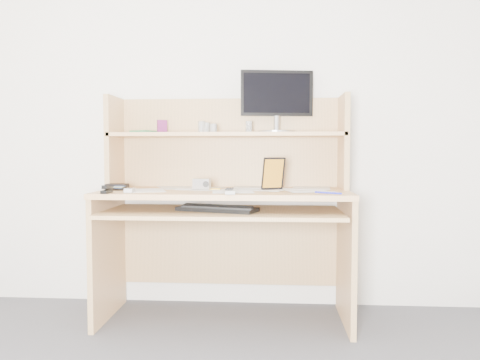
# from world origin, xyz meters

# --- Properties ---
(back_wall) EXTENTS (3.60, 0.04, 2.50)m
(back_wall) POSITION_xyz_m (0.00, 1.80, 1.25)
(back_wall) COLOR silver
(back_wall) RESTS_ON floor
(desk) EXTENTS (1.40, 0.70, 1.30)m
(desk) POSITION_xyz_m (0.00, 1.56, 0.69)
(desk) COLOR tan
(desk) RESTS_ON floor
(paper_clutter) EXTENTS (1.32, 0.54, 0.01)m
(paper_clutter) POSITION_xyz_m (0.00, 1.48, 0.75)
(paper_clutter) COLOR silver
(paper_clutter) RESTS_ON desk
(keyboard) EXTENTS (0.46, 0.28, 0.03)m
(keyboard) POSITION_xyz_m (-0.02, 1.32, 0.66)
(keyboard) COLOR black
(keyboard) RESTS_ON desk
(tv_remote) EXTENTS (0.07, 0.18, 0.02)m
(tv_remote) POSITION_xyz_m (0.05, 1.22, 0.76)
(tv_remote) COLOR gray
(tv_remote) RESTS_ON paper_clutter
(flip_phone) EXTENTS (0.05, 0.09, 0.02)m
(flip_phone) POSITION_xyz_m (-0.49, 1.29, 0.77)
(flip_phone) COLOR #AAAAAC
(flip_phone) RESTS_ON paper_clutter
(stapler) EXTENTS (0.04, 0.12, 0.04)m
(stapler) POSITION_xyz_m (-0.60, 1.23, 0.77)
(stapler) COLOR black
(stapler) RESTS_ON paper_clutter
(wallet) EXTENTS (0.11, 0.09, 0.03)m
(wallet) POSITION_xyz_m (-0.62, 1.47, 0.77)
(wallet) COLOR black
(wallet) RESTS_ON paper_clutter
(sticky_note_pad) EXTENTS (0.07, 0.07, 0.01)m
(sticky_note_pad) POSITION_xyz_m (-0.06, 1.50, 0.75)
(sticky_note_pad) COLOR yellow
(sticky_note_pad) RESTS_ON desk
(digital_camera) EXTENTS (0.10, 0.06, 0.06)m
(digital_camera) POSITION_xyz_m (-0.13, 1.46, 0.79)
(digital_camera) COLOR #A5A5A7
(digital_camera) RESTS_ON paper_clutter
(game_case) EXTENTS (0.12, 0.07, 0.18)m
(game_case) POSITION_xyz_m (0.28, 1.46, 0.85)
(game_case) COLOR black
(game_case) RESTS_ON paper_clutter
(blue_pen) EXTENTS (0.13, 0.10, 0.01)m
(blue_pen) POSITION_xyz_m (0.55, 1.22, 0.76)
(blue_pen) COLOR #1B20CA
(blue_pen) RESTS_ON paper_clutter
(card_box) EXTENTS (0.06, 0.05, 0.08)m
(card_box) POSITION_xyz_m (-0.41, 1.68, 1.12)
(card_box) COLOR maroon
(card_box) RESTS_ON desk
(shelf_book) EXTENTS (0.18, 0.20, 0.02)m
(shelf_book) POSITION_xyz_m (-0.51, 1.69, 1.09)
(shelf_book) COLOR #2E733F
(shelf_book) RESTS_ON desk
(chip_stack_a) EXTENTS (0.05, 0.05, 0.06)m
(chip_stack_a) POSITION_xyz_m (-0.12, 1.63, 1.11)
(chip_stack_a) COLOR black
(chip_stack_a) RESTS_ON desk
(chip_stack_b) EXTENTS (0.06, 0.06, 0.07)m
(chip_stack_b) POSITION_xyz_m (-0.16, 1.65, 1.12)
(chip_stack_b) COLOR white
(chip_stack_b) RESTS_ON desk
(chip_stack_c) EXTENTS (0.05, 0.05, 0.05)m
(chip_stack_c) POSITION_xyz_m (-0.08, 1.59, 1.11)
(chip_stack_c) COLOR black
(chip_stack_c) RESTS_ON desk
(chip_stack_d) EXTENTS (0.04, 0.04, 0.07)m
(chip_stack_d) POSITION_xyz_m (0.13, 1.64, 1.12)
(chip_stack_d) COLOR silver
(chip_stack_d) RESTS_ON desk
(monitor) EXTENTS (0.44, 0.22, 0.38)m
(monitor) POSITION_xyz_m (0.30, 1.71, 1.28)
(monitor) COLOR #9B9BA0
(monitor) RESTS_ON desk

